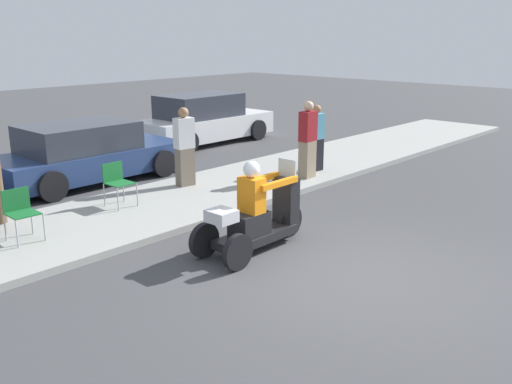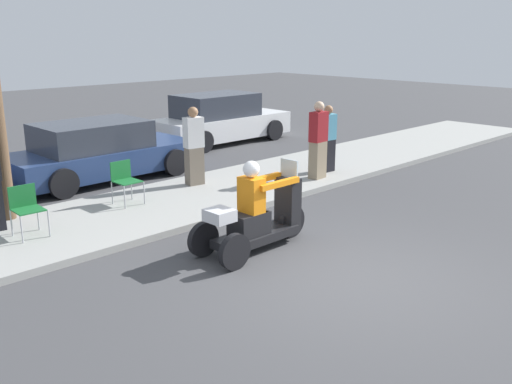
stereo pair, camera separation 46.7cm
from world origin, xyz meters
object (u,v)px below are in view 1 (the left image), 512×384
spectator_near_curb (308,141)px  parked_car_lot_center (86,154)px  motorcycle_trike (257,218)px  spectator_end_of_line (185,148)px  folding_chair_curbside (117,180)px  folding_chair_set_back (20,209)px  parked_car_lot_left (204,120)px  spectator_far_back (316,139)px

spectator_near_curb → parked_car_lot_center: size_ratio=0.40×
motorcycle_trike → spectator_end_of_line: 3.83m
spectator_end_of_line → folding_chair_curbside: bearing=-174.7°
spectator_near_curb → folding_chair_set_back: (-6.32, 0.87, -0.34)m
spectator_near_curb → parked_car_lot_left: 5.58m
spectator_near_curb → parked_car_lot_left: bearing=72.7°
spectator_end_of_line → folding_chair_curbside: spectator_end_of_line is taller
spectator_far_back → folding_chair_set_back: (-7.00, 0.60, -0.26)m
parked_car_lot_center → spectator_end_of_line: bearing=-65.6°
spectator_end_of_line → folding_chair_set_back: (-3.97, -0.64, -0.31)m
parked_car_lot_center → motorcycle_trike: bearing=-94.8°
folding_chair_curbside → spectator_end_of_line: bearing=5.3°
motorcycle_trike → parked_car_lot_left: 9.17m
motorcycle_trike → spectator_end_of_line: size_ratio=1.27×
folding_chair_curbside → parked_car_lot_center: bearing=71.4°
motorcycle_trike → folding_chair_curbside: (-0.33, 3.32, 0.11)m
folding_chair_set_back → parked_car_lot_left: bearing=29.2°
spectator_far_back → parked_car_lot_left: 5.15m
motorcycle_trike → spectator_near_curb: bearing=27.2°
folding_chair_curbside → folding_chair_set_back: same height
spectator_near_curb → spectator_end_of_line: bearing=147.4°
spectator_far_back → spectator_end_of_line: bearing=157.8°
motorcycle_trike → spectator_far_back: size_ratio=1.37×
spectator_near_curb → spectator_end_of_line: spectator_near_curb is taller
spectator_near_curb → parked_car_lot_center: bearing=131.9°
spectator_far_back → folding_chair_curbside: spectator_far_back is taller
folding_chair_set_back → parked_car_lot_center: (2.94, 2.91, 0.03)m
spectator_end_of_line → folding_chair_set_back: spectator_end_of_line is taller
motorcycle_trike → parked_car_lot_center: 5.78m
spectator_far_back → parked_car_lot_left: size_ratio=0.35×
motorcycle_trike → spectator_far_back: spectator_far_back is taller
parked_car_lot_left → motorcycle_trike: bearing=-127.1°
folding_chair_curbside → parked_car_lot_left: 7.09m
motorcycle_trike → parked_car_lot_left: size_ratio=0.48×
spectator_far_back → spectator_end_of_line: spectator_end_of_line is taller
parked_car_lot_left → parked_car_lot_center: bearing=-162.9°
parked_car_lot_left → spectator_end_of_line: bearing=-136.4°
motorcycle_trike → folding_chair_set_back: bearing=130.7°
motorcycle_trike → parked_car_lot_left: bearing=52.9°
motorcycle_trike → spectator_near_curb: spectator_near_curb is taller
spectator_far_back → parked_car_lot_left: bearing=79.0°
folding_chair_curbside → parked_car_lot_center: (0.82, 2.44, 0.03)m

